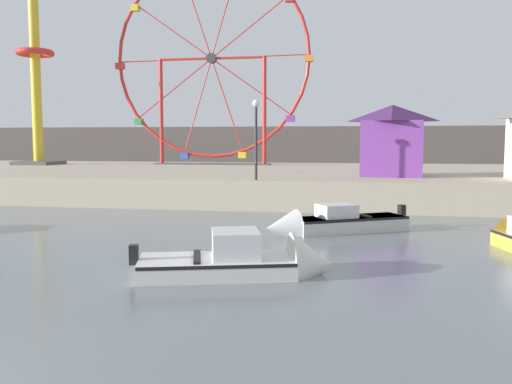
# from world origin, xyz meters

# --- Properties ---
(quay_promenade) EXTENTS (110.00, 19.50, 1.35)m
(quay_promenade) POSITION_xyz_m (0.00, 28.20, 0.67)
(quay_promenade) COLOR #B7A88E
(quay_promenade) RESTS_ON ground_plane
(distant_town_skyline) EXTENTS (140.00, 3.00, 4.40)m
(distant_town_skyline) POSITION_xyz_m (0.00, 49.24, 2.20)
(distant_town_skyline) COLOR #564C47
(distant_town_skyline) RESTS_ON ground_plane
(motorboat_white_red_stripe) EXTENTS (4.72, 2.75, 1.59)m
(motorboat_white_red_stripe) POSITION_xyz_m (3.53, 7.45, 0.30)
(motorboat_white_red_stripe) COLOR silver
(motorboat_white_red_stripe) RESTS_ON ground_plane
(motorboat_pale_grey) EXTENTS (4.96, 3.53, 1.29)m
(motorboat_pale_grey) POSITION_xyz_m (4.88, 13.61, 0.32)
(motorboat_pale_grey) COLOR silver
(motorboat_pale_grey) RESTS_ON ground_plane
(ferris_wheel_red_frame) EXTENTS (14.39, 1.20, 14.55)m
(ferris_wheel_red_frame) POSITION_xyz_m (-4.46, 33.65, 8.65)
(ferris_wheel_red_frame) COLOR red
(ferris_wheel_red_frame) RESTS_ON quay_promenade
(drop_tower_yellow_tower) EXTENTS (2.80, 2.80, 15.10)m
(drop_tower_yellow_tower) POSITION_xyz_m (-16.82, 31.49, 8.09)
(drop_tower_yellow_tower) COLOR gold
(drop_tower_yellow_tower) RESTS_ON quay_promenade
(carnival_booth_purple_stall) EXTENTS (3.39, 2.99, 3.45)m
(carnival_booth_purple_stall) POSITION_xyz_m (7.47, 22.83, 3.14)
(carnival_booth_purple_stall) COLOR purple
(carnival_booth_purple_stall) RESTS_ON quay_promenade
(promenade_lamp_near) EXTENTS (0.32, 0.32, 3.50)m
(promenade_lamp_near) POSITION_xyz_m (1.44, 18.95, 3.67)
(promenade_lamp_near) COLOR #2D2D33
(promenade_lamp_near) RESTS_ON quay_promenade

